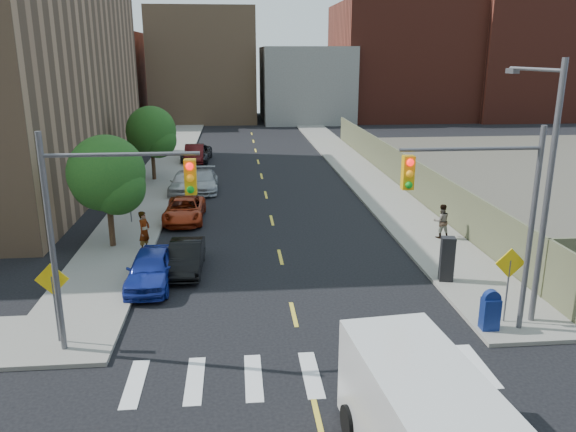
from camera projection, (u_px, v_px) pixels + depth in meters
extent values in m
cube|color=gray|center=(173.00, 156.00, 51.68)|extent=(3.50, 73.00, 0.15)
cube|color=gray|center=(338.00, 153.00, 53.08)|extent=(3.50, 73.00, 0.15)
cube|color=#616345|center=(398.00, 168.00, 40.01)|extent=(0.12, 44.00, 2.50)
cube|color=#592319|center=(85.00, 77.00, 75.99)|extent=(14.00, 18.00, 12.00)
cube|color=#8C6B4C|center=(204.00, 65.00, 78.93)|extent=(14.00, 16.00, 15.00)
cube|color=gray|center=(305.00, 84.00, 78.98)|extent=(12.00, 16.00, 10.00)
cube|color=#592319|center=(399.00, 62.00, 81.32)|extent=(18.00, 18.00, 16.00)
cube|color=#592319|center=(512.00, 54.00, 80.57)|extent=(14.00, 16.00, 18.00)
cylinder|color=#8C6B4C|center=(543.00, 18.00, 79.54)|extent=(1.80, 1.80, 28.00)
cylinder|color=#59595E|center=(52.00, 248.00, 16.80)|extent=(0.18, 0.18, 7.00)
cylinder|color=#59595E|center=(121.00, 155.00, 16.22)|extent=(4.50, 0.12, 0.12)
cube|color=#E5A50C|center=(190.00, 177.00, 16.60)|extent=(0.35, 0.30, 1.05)
cylinder|color=#59595E|center=(531.00, 234.00, 18.15)|extent=(0.18, 0.18, 7.00)
cylinder|color=#59595E|center=(471.00, 149.00, 17.17)|extent=(4.50, 0.12, 0.12)
cube|color=#E5A50C|center=(408.00, 173.00, 17.19)|extent=(0.35, 0.30, 1.05)
cylinder|color=#59595E|center=(547.00, 199.00, 18.42)|extent=(0.20, 0.20, 9.00)
cylinder|color=#59595E|center=(535.00, 69.00, 18.90)|extent=(0.12, 3.50, 0.12)
cube|color=#59595E|center=(512.00, 71.00, 20.46)|extent=(0.25, 0.60, 0.18)
cylinder|color=#59595E|center=(56.00, 311.00, 17.89)|extent=(0.06, 0.06, 2.40)
cube|color=yellow|center=(52.00, 279.00, 17.59)|extent=(1.06, 0.04, 1.06)
cylinder|color=#59595E|center=(507.00, 293.00, 19.25)|extent=(0.06, 0.06, 2.40)
cube|color=yellow|center=(510.00, 263.00, 18.94)|extent=(1.06, 0.04, 1.06)
cylinder|color=#59595E|center=(130.00, 203.00, 30.80)|extent=(0.06, 0.06, 2.40)
cube|color=yellow|center=(128.00, 184.00, 30.49)|extent=(1.06, 0.04, 1.06)
cylinder|color=#332114|center=(111.00, 222.00, 26.93)|extent=(0.28, 0.28, 2.64)
sphere|color=#123F15|center=(107.00, 173.00, 26.26)|extent=(3.60, 3.60, 3.60)
sphere|color=#123F15|center=(117.00, 187.00, 26.18)|extent=(2.64, 2.64, 2.64)
sphere|color=#123F15|center=(101.00, 180.00, 26.72)|extent=(2.88, 2.88, 2.88)
cylinder|color=#332114|center=(153.00, 164.00, 41.27)|extent=(0.28, 0.28, 2.64)
sphere|color=#123F15|center=(151.00, 131.00, 40.60)|extent=(3.60, 3.60, 3.60)
sphere|color=#123F15|center=(158.00, 140.00, 40.52)|extent=(2.64, 2.64, 2.64)
sphere|color=#123F15|center=(147.00, 136.00, 41.06)|extent=(2.88, 2.88, 2.88)
imported|color=#1C2F9C|center=(151.00, 268.00, 22.73)|extent=(1.81, 4.33, 1.46)
imported|color=black|center=(186.00, 257.00, 24.24)|extent=(1.47, 4.01, 1.31)
imported|color=#982A0F|center=(185.00, 210.00, 31.58)|extent=(2.20, 4.67, 1.29)
imported|color=#999DA0|center=(203.00, 181.00, 38.50)|extent=(2.03, 4.78, 1.37)
imported|color=#B9B9B9|center=(185.00, 182.00, 37.83)|extent=(2.23, 4.66, 1.54)
imported|color=#410D0D|center=(195.00, 154.00, 48.62)|extent=(1.73, 4.65, 1.52)
imported|color=black|center=(196.00, 153.00, 49.16)|extent=(2.64, 5.14, 1.39)
cube|color=silver|center=(428.00, 431.00, 11.87)|extent=(2.80, 6.08, 2.49)
cube|color=black|center=(390.00, 362.00, 13.92)|extent=(2.21, 1.55, 1.02)
cylinder|color=black|center=(351.00, 422.00, 13.78)|extent=(0.40, 0.89, 0.86)
cylinder|color=black|center=(433.00, 412.00, 14.17)|extent=(0.40, 0.89, 0.86)
cube|color=navy|center=(490.00, 314.00, 18.84)|extent=(0.59, 0.45, 1.10)
cylinder|color=navy|center=(492.00, 298.00, 18.68)|extent=(0.57, 0.28, 0.57)
cube|color=black|center=(447.00, 259.00, 22.81)|extent=(0.63, 0.55, 1.85)
imported|color=gray|center=(144.00, 231.00, 26.22)|extent=(0.71, 0.83, 1.93)
imported|color=gray|center=(441.00, 221.00, 28.16)|extent=(0.85, 0.67, 1.74)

